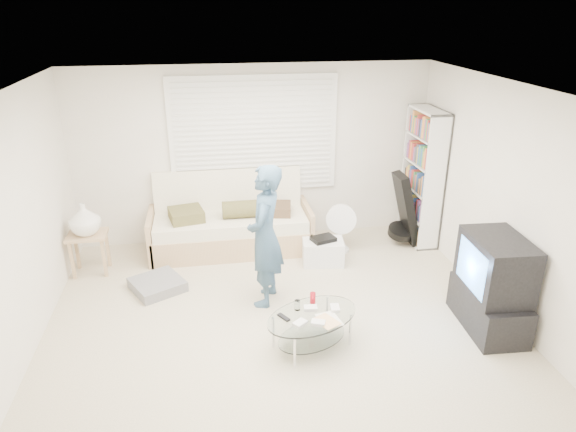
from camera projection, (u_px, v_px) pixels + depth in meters
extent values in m
plane|color=tan|center=(278.00, 319.00, 5.68)|extent=(5.00, 5.00, 0.00)
cube|color=silver|center=(254.00, 155.00, 7.24)|extent=(5.00, 0.02, 2.50)
cube|color=silver|center=(331.00, 354.00, 3.15)|extent=(5.00, 0.02, 2.50)
cube|color=silver|center=(15.00, 232.00, 4.82)|extent=(0.02, 4.50, 2.50)
cube|color=silver|center=(505.00, 200.00, 5.58)|extent=(0.02, 4.50, 2.50)
cube|color=white|center=(276.00, 90.00, 4.71)|extent=(5.00, 4.50, 0.02)
cube|color=white|center=(254.00, 134.00, 7.10)|extent=(2.32, 0.06, 1.62)
cube|color=black|center=(254.00, 135.00, 7.09)|extent=(2.20, 0.01, 1.50)
cube|color=silver|center=(254.00, 135.00, 7.06)|extent=(2.16, 0.04, 1.50)
cube|color=silver|center=(254.00, 135.00, 7.08)|extent=(2.32, 0.08, 1.62)
cube|color=tan|center=(231.00, 238.00, 7.22)|extent=(2.16, 0.86, 0.34)
cube|color=beige|center=(231.00, 222.00, 7.10)|extent=(2.07, 0.80, 0.17)
cube|color=beige|center=(228.00, 191.00, 7.31)|extent=(2.07, 0.24, 0.66)
cube|color=tan|center=(152.00, 235.00, 7.00)|extent=(0.06, 0.86, 0.60)
cube|color=tan|center=(306.00, 225.00, 7.33)|extent=(0.06, 0.86, 0.60)
cube|color=#4A4721|center=(186.00, 215.00, 6.92)|extent=(0.51, 0.51, 0.15)
cylinder|color=#4A4721|center=(242.00, 209.00, 6.99)|extent=(0.54, 0.24, 0.24)
cube|color=#4C3A26|center=(277.00, 209.00, 7.14)|extent=(0.45, 0.45, 0.13)
cube|color=slate|center=(157.00, 285.00, 6.25)|extent=(0.75, 0.75, 0.13)
cube|color=tan|center=(87.00, 235.00, 6.47)|extent=(0.48, 0.38, 0.04)
cube|color=tan|center=(72.00, 260.00, 6.41)|extent=(0.04, 0.04, 0.52)
cube|color=tan|center=(104.00, 258.00, 6.47)|extent=(0.04, 0.04, 0.52)
cube|color=tan|center=(77.00, 250.00, 6.67)|extent=(0.04, 0.04, 0.52)
cube|color=tan|center=(108.00, 248.00, 6.73)|extent=(0.04, 0.04, 0.52)
imported|color=white|center=(84.00, 219.00, 6.38)|extent=(0.39, 0.39, 0.40)
cube|color=white|center=(423.00, 177.00, 7.24)|extent=(0.30, 0.81, 1.92)
cube|color=black|center=(406.00, 209.00, 7.24)|extent=(0.38, 0.38, 1.04)
cylinder|color=black|center=(401.00, 231.00, 7.37)|extent=(0.38, 0.39, 0.19)
cylinder|color=white|center=(339.00, 249.00, 7.24)|extent=(0.28, 0.28, 0.03)
cylinder|color=white|center=(339.00, 238.00, 7.17)|extent=(0.04, 0.04, 0.36)
cylinder|color=white|center=(340.00, 218.00, 7.06)|extent=(0.44, 0.24, 0.42)
cylinder|color=white|center=(340.00, 218.00, 7.06)|extent=(0.12, 0.09, 0.11)
cube|color=white|center=(323.00, 252.00, 6.85)|extent=(0.58, 0.45, 0.32)
cube|color=black|center=(323.00, 239.00, 6.78)|extent=(0.35, 0.30, 0.05)
cube|color=black|center=(488.00, 309.00, 5.48)|extent=(0.57, 0.99, 0.43)
cube|color=black|center=(496.00, 266.00, 5.28)|extent=(0.58, 0.83, 0.62)
cube|color=#5DA8FE|center=(472.00, 267.00, 5.26)|extent=(0.06, 0.61, 0.47)
ellipsoid|color=silver|center=(312.00, 316.00, 5.11)|extent=(1.15, 0.97, 0.02)
ellipsoid|color=silver|center=(312.00, 337.00, 5.20)|extent=(0.88, 0.74, 0.01)
cylinder|color=silver|center=(295.00, 354.00, 4.86)|extent=(0.03, 0.03, 0.34)
cylinder|color=silver|center=(350.00, 330.00, 5.20)|extent=(0.03, 0.03, 0.34)
cylinder|color=silver|center=(273.00, 333.00, 5.16)|extent=(0.03, 0.03, 0.34)
cylinder|color=silver|center=(327.00, 312.00, 5.50)|extent=(0.03, 0.03, 0.34)
cube|color=white|center=(300.00, 323.00, 4.94)|extent=(0.16, 0.15, 0.04)
cube|color=white|center=(311.00, 308.00, 5.19)|extent=(0.14, 0.10, 0.04)
cube|color=white|center=(335.00, 308.00, 5.19)|extent=(0.10, 0.14, 0.04)
cube|color=white|center=(318.00, 323.00, 4.95)|extent=(0.16, 0.13, 0.04)
cylinder|color=silver|center=(297.00, 305.00, 5.17)|extent=(0.06, 0.06, 0.11)
cylinder|color=red|center=(313.00, 298.00, 5.29)|extent=(0.06, 0.06, 0.12)
cube|color=black|center=(284.00, 317.00, 5.05)|extent=(0.12, 0.15, 0.02)
cube|color=white|center=(329.00, 320.00, 5.02)|extent=(0.25, 0.30, 0.01)
cube|color=#F0BC7D|center=(327.00, 321.00, 4.98)|extent=(0.27, 0.30, 0.01)
imported|color=navy|center=(265.00, 236.00, 5.73)|extent=(0.57, 0.70, 1.66)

